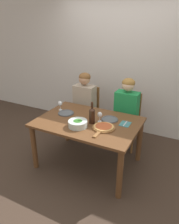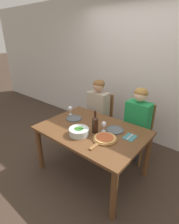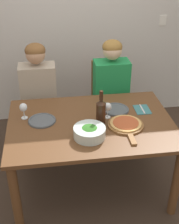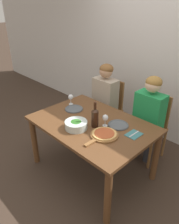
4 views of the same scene
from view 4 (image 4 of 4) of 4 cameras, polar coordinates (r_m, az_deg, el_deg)
The scene contains 15 objects.
ground_plane at distance 3.12m, azimuth 0.60°, elevation -14.65°, with size 40.00×40.00×0.00m, color #3D2D23.
back_wall at distance 3.55m, azimuth 17.81°, elevation 14.18°, with size 10.00×0.06×2.70m.
dining_table at distance 2.73m, azimuth 0.67°, elevation -4.72°, with size 1.47×1.02×0.74m.
chair_left at distance 3.61m, azimuth 4.99°, elevation 1.45°, with size 0.42×0.42×0.94m.
chair_right at distance 3.22m, azimuth 15.72°, elevation -3.09°, with size 0.42×0.42×0.94m.
person_woman at distance 3.43m, azimuth 3.92°, elevation 4.44°, with size 0.47×0.51×1.24m.
person_man at distance 3.02m, azimuth 15.18°, elevation 0.02°, with size 0.47×0.51×1.24m.
wine_bottle at distance 2.54m, azimuth 1.44°, elevation -1.34°, with size 0.08×0.08×0.32m.
broccoli_bowl at distance 2.55m, azimuth -3.52°, elevation -3.33°, with size 0.27×0.27×0.10m.
dinner_plate_left at distance 3.00m, azimuth -4.09°, elevation 0.85°, with size 0.25×0.25×0.02m.
dinner_plate_right at distance 2.64m, azimuth 7.51°, elevation -3.35°, with size 0.25×0.25×0.02m.
pizza_on_board at distance 2.43m, azimuth 3.77°, elevation -5.89°, with size 0.31×0.45×0.04m.
wine_glass_left at distance 3.11m, azimuth -4.95°, elevation 3.80°, with size 0.07×0.07×0.15m.
wine_glass_right at distance 2.57m, azimuth 4.13°, elevation -1.64°, with size 0.07×0.07×0.15m.
fork_on_napkin at distance 2.50m, azimuth 11.52°, elevation -5.76°, with size 0.14×0.18×0.01m.
Camera 4 is at (1.63, -1.63, 2.11)m, focal length 35.00 mm.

